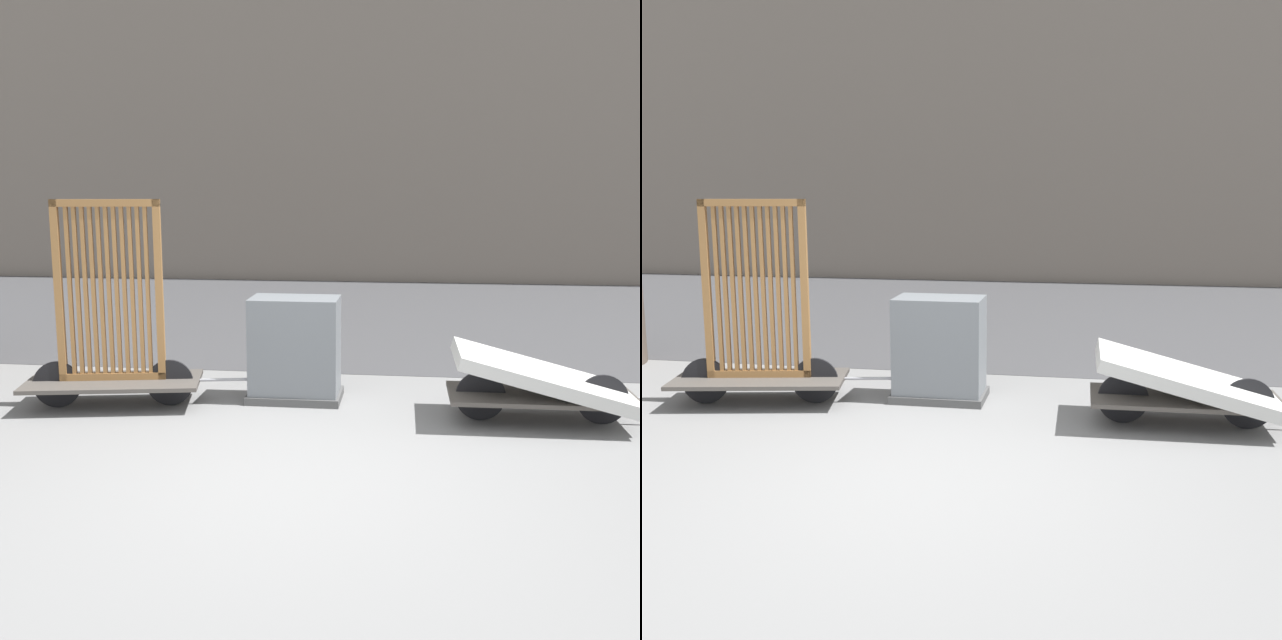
{
  "view_description": "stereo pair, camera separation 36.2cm",
  "coord_description": "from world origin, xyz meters",
  "views": [
    {
      "loc": [
        0.85,
        -5.19,
        2.15
      ],
      "look_at": [
        0.0,
        1.67,
        0.91
      ],
      "focal_mm": 42.0,
      "sensor_mm": 36.0,
      "label": 1
    },
    {
      "loc": [
        1.2,
        -5.14,
        2.15
      ],
      "look_at": [
        0.0,
        1.67,
        0.91
      ],
      "focal_mm": 42.0,
      "sensor_mm": 36.0,
      "label": 2
    }
  ],
  "objects": [
    {
      "name": "ground_plane",
      "position": [
        0.0,
        0.0,
        0.0
      ],
      "size": [
        60.0,
        60.0,
        0.0
      ],
      "primitive_type": "plane",
      "color": "slate"
    },
    {
      "name": "road_strip",
      "position": [
        0.0,
        7.49,
        0.0
      ],
      "size": [
        56.0,
        8.56,
        0.01
      ],
      "color": "#424244",
      "rests_on": "ground_plane"
    },
    {
      "name": "utility_cabinet",
      "position": [
        -0.31,
        2.13,
        0.49
      ],
      "size": [
        0.95,
        0.6,
        1.05
      ],
      "color": "#4C4C4C",
      "rests_on": "ground_plane"
    },
    {
      "name": "bike_cart_with_mattress",
      "position": [
        2.06,
        1.67,
        0.38
      ],
      "size": [
        2.4,
        0.98,
        0.7
      ],
      "rotation": [
        0.0,
        0.0,
        0.02
      ],
      "color": "#4C4742",
      "rests_on": "ground_plane"
    },
    {
      "name": "bike_cart_with_bedframe",
      "position": [
        -2.05,
        1.67,
        0.68
      ],
      "size": [
        2.42,
        1.06,
        2.03
      ],
      "rotation": [
        0.0,
        0.0,
        0.19
      ],
      "color": "#4C4742",
      "rests_on": "ground_plane"
    }
  ]
}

